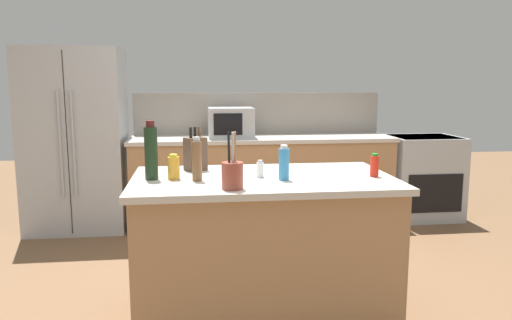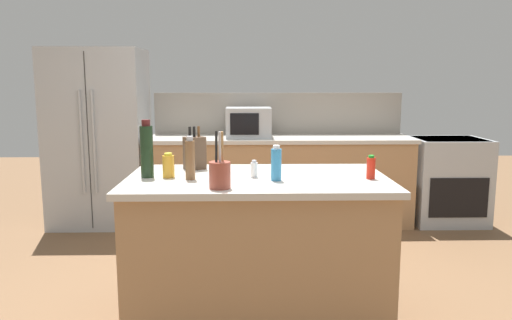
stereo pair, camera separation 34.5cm
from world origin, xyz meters
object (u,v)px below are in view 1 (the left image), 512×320
knife_block (195,153)px  pepper_grinder (197,160)px  range_oven (422,176)px  utensil_crock (232,174)px  wine_bottle (151,152)px  dish_soap_bottle (284,164)px  microwave (231,123)px  hot_sauce_bottle (374,166)px  honey_jar (174,167)px  refrigerator (76,140)px  salt_shaker (260,169)px

knife_block → pepper_grinder: (0.01, -0.36, 0.01)m
range_oven → utensil_crock: 3.49m
wine_bottle → knife_block: bearing=46.8°
dish_soap_bottle → pepper_grinder: bearing=175.3°
microwave → knife_block: 1.96m
microwave → utensil_crock: utensil_crock is taller
utensil_crock → wine_bottle: (-0.47, 0.33, 0.09)m
microwave → pepper_grinder: (-0.37, -2.27, -0.03)m
pepper_grinder → hot_sauce_bottle: (1.10, -0.01, -0.06)m
honey_jar → hot_sauce_bottle: honey_jar is taller
refrigerator → salt_shaker: (1.61, -2.27, 0.06)m
honey_jar → refrigerator: bearing=115.5°
honey_jar → salt_shaker: size_ratio=1.42×
range_oven → wine_bottle: (-2.80, -2.20, 0.64)m
hot_sauce_bottle → pepper_grinder: bearing=179.6°
pepper_grinder → dish_soap_bottle: pepper_grinder is taller
range_oven → salt_shaker: 3.12m
microwave → salt_shaker: size_ratio=4.34×
refrigerator → salt_shaker: 2.78m
dish_soap_bottle → utensil_crock: bearing=-146.6°
dish_soap_bottle → salt_shaker: 0.17m
utensil_crock → dish_soap_bottle: utensil_crock is taller
range_oven → hot_sauce_bottle: hot_sauce_bottle is taller
range_oven → microwave: microwave is taller
knife_block → hot_sauce_bottle: 1.17m
utensil_crock → salt_shaker: (0.20, 0.32, -0.03)m
wine_bottle → range_oven: bearing=38.2°
dish_soap_bottle → refrigerator: bearing=126.3°
refrigerator → honey_jar: 2.51m
microwave → utensil_crock: size_ratio=1.47×
range_oven → honey_jar: size_ratio=5.98×
knife_block → hot_sauce_bottle: bearing=-47.9°
pepper_grinder → hot_sauce_bottle: pepper_grinder is taller
honey_jar → pepper_grinder: bearing=-24.3°
wine_bottle → refrigerator: bearing=112.8°
microwave → dish_soap_bottle: size_ratio=2.20×
refrigerator → microwave: bearing=-1.8°
utensil_crock → hot_sauce_bottle: size_ratio=2.19×
microwave → dish_soap_bottle: 2.32m
refrigerator → utensil_crock: refrigerator is taller
microwave → pepper_grinder: bearing=-99.3°
hot_sauce_bottle → wine_bottle: (-1.37, 0.08, 0.10)m
dish_soap_bottle → microwave: bearing=93.6°
range_oven → honey_jar: (-2.67, -2.21, 0.55)m
knife_block → salt_shaker: bearing=-66.7°
range_oven → pepper_grinder: 3.45m
range_oven → pepper_grinder: (-2.52, -2.27, 0.60)m
refrigerator → hot_sauce_bottle: 3.29m
utensil_crock → refrigerator: bearing=118.7°
hot_sauce_bottle → wine_bottle: size_ratio=0.41×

